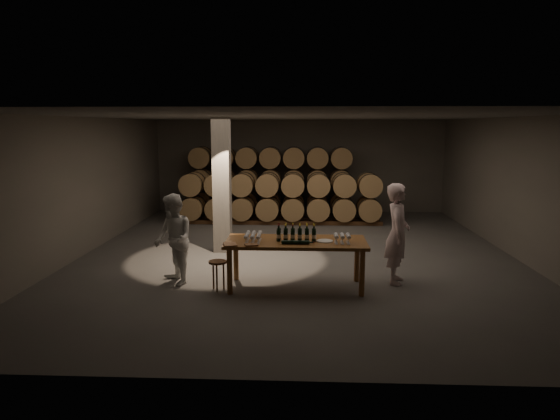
{
  "coord_description": "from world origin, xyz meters",
  "views": [
    {
      "loc": [
        0.12,
        -11.5,
        2.99
      ],
      "look_at": [
        -0.39,
        -0.3,
        1.1
      ],
      "focal_mm": 32.0,
      "sensor_mm": 36.0,
      "label": 1
    }
  ],
  "objects_px": {
    "bottle_cluster": "(296,235)",
    "person_man": "(397,234)",
    "stool": "(218,266)",
    "person_woman": "(173,239)",
    "notebook_near": "(251,245)",
    "tasting_table": "(296,246)",
    "plate": "(325,241)"
  },
  "relations": [
    {
      "from": "tasting_table",
      "to": "bottle_cluster",
      "type": "xyz_separation_m",
      "value": [
        0.01,
        -0.0,
        0.22
      ]
    },
    {
      "from": "bottle_cluster",
      "to": "person_man",
      "type": "relative_size",
      "value": 0.38
    },
    {
      "from": "tasting_table",
      "to": "person_man",
      "type": "height_order",
      "value": "person_man"
    },
    {
      "from": "bottle_cluster",
      "to": "person_woman",
      "type": "bearing_deg",
      "value": 177.05
    },
    {
      "from": "plate",
      "to": "person_woman",
      "type": "relative_size",
      "value": 0.17
    },
    {
      "from": "tasting_table",
      "to": "stool",
      "type": "distance_m",
      "value": 1.49
    },
    {
      "from": "bottle_cluster",
      "to": "person_man",
      "type": "xyz_separation_m",
      "value": [
        1.92,
        0.38,
        -0.05
      ]
    },
    {
      "from": "bottle_cluster",
      "to": "person_woman",
      "type": "xyz_separation_m",
      "value": [
        -2.33,
        0.12,
        -0.14
      ]
    },
    {
      "from": "plate",
      "to": "person_woman",
      "type": "height_order",
      "value": "person_woman"
    },
    {
      "from": "bottle_cluster",
      "to": "notebook_near",
      "type": "bearing_deg",
      "value": -151.62
    },
    {
      "from": "tasting_table",
      "to": "person_woman",
      "type": "xyz_separation_m",
      "value": [
        -2.32,
        0.12,
        0.07
      ]
    },
    {
      "from": "bottle_cluster",
      "to": "plate",
      "type": "relative_size",
      "value": 2.41
    },
    {
      "from": "tasting_table",
      "to": "stool",
      "type": "xyz_separation_m",
      "value": [
        -1.43,
        -0.22,
        -0.35
      ]
    },
    {
      "from": "bottle_cluster",
      "to": "notebook_near",
      "type": "xyz_separation_m",
      "value": [
        -0.79,
        -0.43,
        -0.1
      ]
    },
    {
      "from": "stool",
      "to": "person_man",
      "type": "xyz_separation_m",
      "value": [
        3.36,
        0.6,
        0.51
      ]
    },
    {
      "from": "stool",
      "to": "person_man",
      "type": "distance_m",
      "value": 3.45
    },
    {
      "from": "notebook_near",
      "to": "person_man",
      "type": "xyz_separation_m",
      "value": [
        2.71,
        0.81,
        0.05
      ]
    },
    {
      "from": "stool",
      "to": "person_woman",
      "type": "relative_size",
      "value": 0.32
    },
    {
      "from": "tasting_table",
      "to": "notebook_near",
      "type": "bearing_deg",
      "value": -151.41
    },
    {
      "from": "bottle_cluster",
      "to": "tasting_table",
      "type": "bearing_deg",
      "value": 177.07
    },
    {
      "from": "bottle_cluster",
      "to": "person_man",
      "type": "bearing_deg",
      "value": 11.25
    },
    {
      "from": "tasting_table",
      "to": "person_woman",
      "type": "height_order",
      "value": "person_woman"
    },
    {
      "from": "tasting_table",
      "to": "person_man",
      "type": "xyz_separation_m",
      "value": [
        1.93,
        0.38,
        0.17
      ]
    },
    {
      "from": "tasting_table",
      "to": "bottle_cluster",
      "type": "height_order",
      "value": "bottle_cluster"
    },
    {
      "from": "stool",
      "to": "person_man",
      "type": "relative_size",
      "value": 0.29
    },
    {
      "from": "plate",
      "to": "person_man",
      "type": "distance_m",
      "value": 1.47
    },
    {
      "from": "notebook_near",
      "to": "stool",
      "type": "height_order",
      "value": "notebook_near"
    },
    {
      "from": "person_woman",
      "to": "plate",
      "type": "bearing_deg",
      "value": 53.89
    },
    {
      "from": "stool",
      "to": "plate",
      "type": "bearing_deg",
      "value": 5.02
    },
    {
      "from": "notebook_near",
      "to": "person_man",
      "type": "relative_size",
      "value": 0.12
    },
    {
      "from": "plate",
      "to": "person_woman",
      "type": "bearing_deg",
      "value": 176.6
    },
    {
      "from": "notebook_near",
      "to": "bottle_cluster",
      "type": "bearing_deg",
      "value": 13.37
    }
  ]
}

